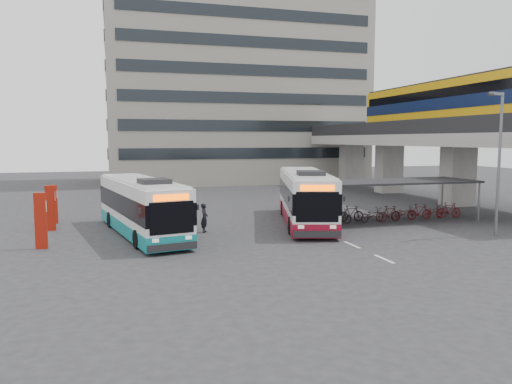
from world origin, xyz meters
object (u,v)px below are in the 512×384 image
object	(u,v)px
bus_main	(305,198)
pedestrian	(204,218)
lamp_post	(499,155)
bus_teal	(141,207)

from	to	relation	value
bus_main	pedestrian	bearing A→B (deg)	-152.15
bus_main	lamp_post	bearing A→B (deg)	-22.98
bus_teal	pedestrian	bearing A→B (deg)	-16.94
bus_teal	pedestrian	xyz separation A→B (m)	(3.36, -0.35, -0.68)
bus_main	pedestrian	world-z (taller)	bus_main
bus_teal	pedestrian	size ratio (longest dim) A/B	6.88
bus_teal	lamp_post	bearing A→B (deg)	-27.97
pedestrian	lamp_post	world-z (taller)	lamp_post
pedestrian	lamp_post	size ratio (longest dim) A/B	0.21
lamp_post	bus_main	bearing A→B (deg)	123.43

